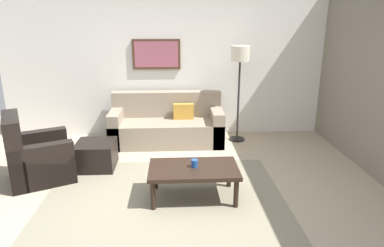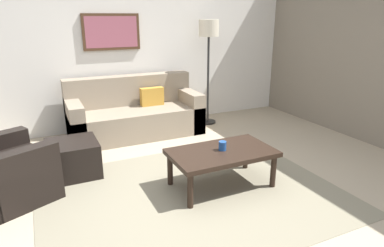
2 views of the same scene
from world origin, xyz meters
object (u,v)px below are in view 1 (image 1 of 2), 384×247
Objects in this scene: cup at (195,163)px; coffee_table at (194,171)px; ottoman at (96,155)px; armchair_leather at (35,159)px; couch_main at (167,125)px; lamp_standing at (240,63)px; framed_artwork at (156,54)px.

coffee_table is at bearing -137.78° from cup.
armchair_leather is at bearing -155.39° from ottoman.
coffee_table is at bearing -80.16° from couch_main.
couch_main is 2.31m from armchair_leather.
couch_main is 1.15× the size of lamp_standing.
ottoman is at bearing 24.61° from armchair_leather.
couch_main reaches higher than coffee_table.
ottoman is 2.84m from lamp_standing.
lamp_standing is (2.33, 1.09, 1.21)m from ottoman.
framed_artwork is (0.87, 1.51, 1.33)m from ottoman.
armchair_leather reaches higher than cup.
cup is 2.44m from lamp_standing.
armchair_leather is 2.26m from cup.
couch_main is at bearing 46.73° from ottoman.
armchair_leather is 0.62× the size of lamp_standing.
lamp_standing is at bearing -15.74° from framed_artwork.
ottoman is 2.19m from framed_artwork.
cup is at bearing -77.44° from framed_artwork.
armchair_leather reaches higher than coffee_table.
lamp_standing is at bearing 65.93° from coffee_table.
cup reaches higher than coffee_table.
armchair_leather reaches higher than couch_main.
framed_artwork is at bearing 102.24° from coffee_table.
couch_main reaches higher than cup.
lamp_standing is (3.08, 1.44, 1.10)m from armchair_leather.
framed_artwork reaches higher than couch_main.
cup is 0.06× the size of lamp_standing.
armchair_leather is at bearing -154.98° from lamp_standing.
framed_artwork is at bearing 48.75° from armchair_leather.
ottoman is 0.51× the size of coffee_table.
cup is (0.37, -2.07, 0.16)m from couch_main.
cup is (1.42, -0.96, 0.26)m from ottoman.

